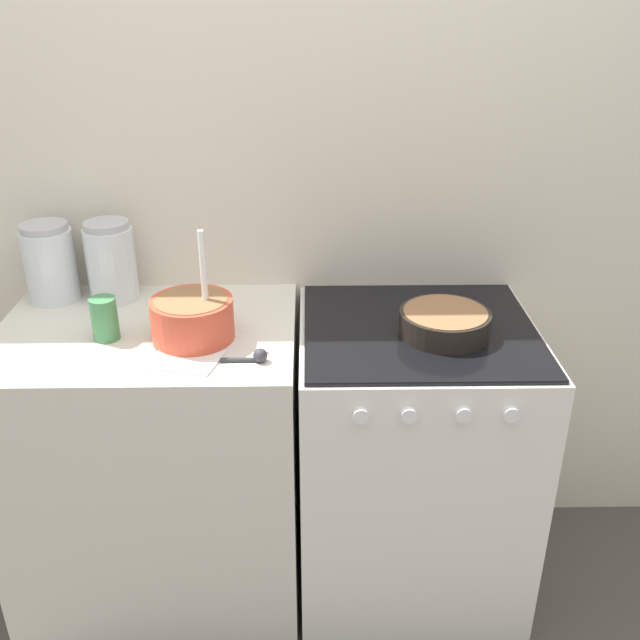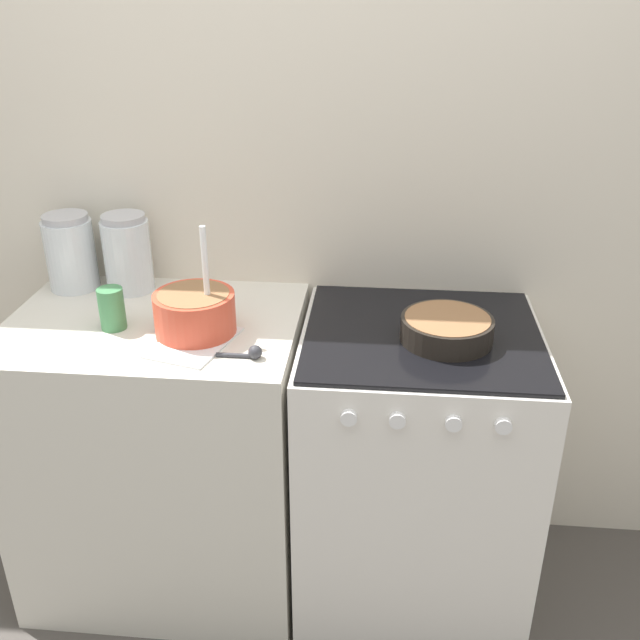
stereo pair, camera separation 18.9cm
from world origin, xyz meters
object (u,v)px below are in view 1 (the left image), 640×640
baking_pan (445,322)px  storage_jar_left (51,267)px  stove (411,461)px  storage_jar_middle (112,266)px  mixing_bowl (192,317)px  tin_can (105,319)px

baking_pan → storage_jar_left: size_ratio=1.05×
stove → baking_pan: (0.06, -0.04, 0.49)m
storage_jar_left → storage_jar_middle: 0.18m
mixing_bowl → baking_pan: mixing_bowl is taller
storage_jar_middle → tin_can: storage_jar_middle is taller
tin_can → storage_jar_middle: bearing=98.8°
stove → storage_jar_middle: size_ratio=3.81×
stove → baking_pan: baking_pan is taller
stove → baking_pan: bearing=-35.1°
tin_can → stove: bearing=3.6°
stove → tin_can: size_ratio=7.77×
stove → mixing_bowl: size_ratio=2.97×
mixing_bowl → baking_pan: bearing=2.0°
storage_jar_middle → tin_can: bearing=-81.2°
mixing_bowl → tin_can: mixing_bowl is taller
baking_pan → tin_can: size_ratio=2.09×
stove → storage_jar_left: bearing=168.7°
stove → storage_jar_middle: bearing=166.6°
stove → baking_pan: size_ratio=3.71×
mixing_bowl → baking_pan: size_ratio=1.25×
storage_jar_left → tin_can: (0.22, -0.26, -0.04)m
storage_jar_left → storage_jar_middle: bearing=-0.0°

